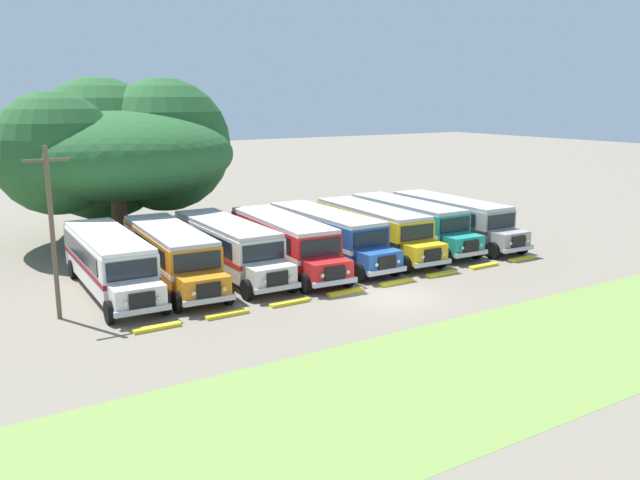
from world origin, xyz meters
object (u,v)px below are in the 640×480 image
(parked_bus_slot_6, at_px, (409,221))
(broad_shade_tree, at_px, (116,151))
(parked_bus_slot_7, at_px, (452,218))
(parked_bus_slot_4, at_px, (328,233))
(parked_bus_slot_2, at_px, (228,245))
(parked_bus_slot_3, at_px, (284,240))
(parked_bus_slot_1, at_px, (171,252))
(parked_bus_slot_5, at_px, (374,228))
(parked_bus_slot_0, at_px, (109,260))
(utility_pole, at_px, (52,229))

(parked_bus_slot_6, distance_m, broad_shade_tree, 19.82)
(parked_bus_slot_7, bearing_deg, parked_bus_slot_4, -89.41)
(parked_bus_slot_2, height_order, parked_bus_slot_6, same)
(parked_bus_slot_3, distance_m, broad_shade_tree, 14.77)
(parked_bus_slot_1, height_order, parked_bus_slot_3, same)
(parked_bus_slot_5, bearing_deg, parked_bus_slot_3, -84.03)
(parked_bus_slot_1, height_order, parked_bus_slot_7, same)
(parked_bus_slot_1, bearing_deg, parked_bus_slot_0, -89.38)
(parked_bus_slot_1, distance_m, parked_bus_slot_7, 19.08)
(parked_bus_slot_0, height_order, broad_shade_tree, broad_shade_tree)
(parked_bus_slot_1, relative_size, parked_bus_slot_7, 1.00)
(parked_bus_slot_7, relative_size, broad_shade_tree, 0.68)
(parked_bus_slot_2, relative_size, parked_bus_slot_3, 0.99)
(parked_bus_slot_7, distance_m, broad_shade_tree, 22.64)
(parked_bus_slot_1, xyz_separation_m, parked_bus_slot_7, (19.07, -0.44, 0.00))
(parked_bus_slot_2, bearing_deg, parked_bus_slot_3, 79.61)
(parked_bus_slot_5, distance_m, utility_pole, 19.14)
(parked_bus_slot_1, bearing_deg, broad_shade_tree, 179.11)
(parked_bus_slot_2, distance_m, broad_shade_tree, 13.35)
(parked_bus_slot_7, bearing_deg, parked_bus_slot_2, -90.15)
(parked_bus_slot_3, height_order, parked_bus_slot_6, same)
(parked_bus_slot_2, bearing_deg, parked_bus_slot_7, 89.40)
(parked_bus_slot_0, distance_m, parked_bus_slot_3, 9.42)
(parked_bus_slot_3, xyz_separation_m, parked_bus_slot_4, (3.08, 0.32, 0.00))
(parked_bus_slot_4, xyz_separation_m, utility_pole, (-15.50, -2.60, 2.38))
(parked_bus_slot_0, relative_size, parked_bus_slot_3, 0.99)
(parked_bus_slot_2, height_order, parked_bus_slot_4, same)
(parked_bus_slot_3, distance_m, parked_bus_slot_7, 12.75)
(parked_bus_slot_6, relative_size, parked_bus_slot_7, 1.00)
(parked_bus_slot_5, relative_size, broad_shade_tree, 0.68)
(parked_bus_slot_0, height_order, parked_bus_slot_4, same)
(broad_shade_tree, bearing_deg, parked_bus_slot_2, -79.96)
(parked_bus_slot_0, height_order, utility_pole, utility_pole)
(parked_bus_slot_0, relative_size, broad_shade_tree, 0.68)
(parked_bus_slot_0, height_order, parked_bus_slot_7, same)
(parked_bus_slot_1, xyz_separation_m, parked_bus_slot_2, (3.21, 0.06, 0.00))
(parked_bus_slot_3, bearing_deg, parked_bus_slot_1, -90.85)
(parked_bus_slot_6, distance_m, parked_bus_slot_7, 3.21)
(parked_bus_slot_0, height_order, parked_bus_slot_1, same)
(parked_bus_slot_2, relative_size, utility_pole, 1.46)
(broad_shade_tree, bearing_deg, parked_bus_slot_1, -94.58)
(parked_bus_slot_2, relative_size, parked_bus_slot_4, 1.00)
(parked_bus_slot_2, xyz_separation_m, broad_shade_tree, (-2.20, 12.45, 4.29))
(parked_bus_slot_4, bearing_deg, parked_bus_slot_5, 90.66)
(parked_bus_slot_6, bearing_deg, utility_pole, -79.96)
(parked_bus_slot_1, bearing_deg, parked_bus_slot_3, 88.45)
(parked_bus_slot_0, height_order, parked_bus_slot_2, same)
(broad_shade_tree, bearing_deg, parked_bus_slot_3, -67.87)
(parked_bus_slot_0, bearing_deg, parked_bus_slot_7, 90.57)
(parked_bus_slot_0, bearing_deg, parked_bus_slot_4, 90.18)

